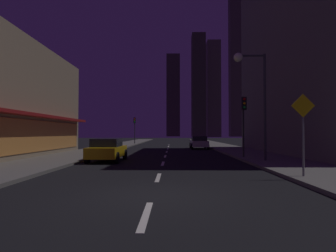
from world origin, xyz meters
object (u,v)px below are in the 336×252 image
traffic_light_near_right (244,113)px  traffic_light_far_left (135,124)px  car_parked_near (107,150)px  street_lamp_right (251,80)px  fire_hydrant_far_left (98,149)px  pedestrian_crossing_sign (303,127)px  car_parked_far (199,142)px

traffic_light_near_right → traffic_light_far_left: bearing=113.7°
car_parked_near → street_lamp_right: bearing=-4.7°
traffic_light_far_left → street_lamp_right: size_ratio=0.64×
fire_hydrant_far_left → pedestrian_crossing_sign: 17.77m
fire_hydrant_far_left → traffic_light_near_right: size_ratio=0.16×
street_lamp_right → pedestrian_crossing_sign: street_lamp_right is taller
car_parked_near → traffic_light_far_left: bearing=94.1°
fire_hydrant_far_left → car_parked_far: bearing=40.0°
traffic_light_far_left → pedestrian_crossing_sign: traffic_light_far_left is taller
street_lamp_right → pedestrian_crossing_sign: (0.22, -6.26, -3.05)m
fire_hydrant_far_left → pedestrian_crossing_sign: (11.50, -13.46, 1.56)m
car_parked_far → car_parked_near: bearing=-116.5°
car_parked_near → fire_hydrant_far_left: 6.86m
traffic_light_far_left → pedestrian_crossing_sign: (11.10, -33.58, -1.18)m
pedestrian_crossing_sign → traffic_light_far_left: bearing=108.3°
car_parked_near → traffic_light_near_right: 9.55m
traffic_light_near_right → car_parked_far: bearing=98.4°
car_parked_near → fire_hydrant_far_left: (-2.30, 6.46, -0.29)m
traffic_light_near_right → street_lamp_right: bearing=-93.0°
fire_hydrant_far_left → street_lamp_right: bearing=-32.5°
traffic_light_near_right → traffic_light_far_left: 27.34m
traffic_light_near_right → pedestrian_crossing_sign: traffic_light_near_right is taller
car_parked_near → street_lamp_right: size_ratio=0.64×
fire_hydrant_far_left → street_lamp_right: (11.28, -7.20, 4.61)m
street_lamp_right → fire_hydrant_far_left: bearing=147.5°
car_parked_near → traffic_light_far_left: 26.76m
traffic_light_far_left → pedestrian_crossing_sign: bearing=-71.7°
fire_hydrant_far_left → traffic_light_near_right: 12.71m
fire_hydrant_far_left → traffic_light_far_left: (0.40, 20.12, 2.74)m
fire_hydrant_far_left → car_parked_near: bearing=-70.4°
car_parked_far → traffic_light_near_right: 13.24m
traffic_light_near_right → fire_hydrant_far_left: bearing=156.7°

